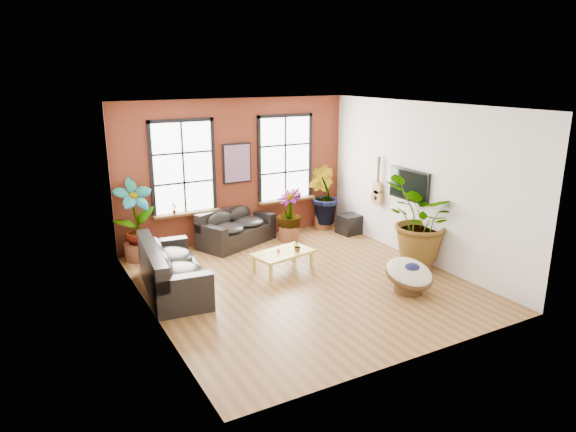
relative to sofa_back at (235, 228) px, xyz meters
The scene contains 19 objects.
room 3.08m from the sofa_back, 85.42° to the right, with size 6.04×6.54×3.54m.
sofa_back is the anchor object (origin of this frame).
sofa_left 3.01m from the sofa_back, 137.51° to the right, with size 1.25×2.50×0.95m.
coffee_table 2.13m from the sofa_back, 84.52° to the right, with size 1.40×0.97×0.49m.
papasan_chair 4.65m from the sofa_back, 67.43° to the right, with size 0.98×0.99×0.70m.
poster 1.59m from the sofa_back, 51.04° to the left, with size 0.74×0.06×0.98m.
tv_wall_unit 4.08m from the sofa_back, 36.24° to the right, with size 0.13×1.86×1.20m.
media_box 3.05m from the sofa_back, 13.05° to the right, with size 0.65×0.56×0.50m.
pot_back_left 2.40m from the sofa_back, behind, with size 0.69×0.69×0.40m.
pot_back_right 2.61m from the sofa_back, ahead, with size 0.61×0.61×0.34m.
pot_right_wall 4.46m from the sofa_back, 50.40° to the right, with size 0.57×0.57×0.39m.
pot_mid 1.37m from the sofa_back, 16.95° to the right, with size 0.57×0.57×0.36m.
floor_plant_back_left 2.45m from the sofa_back, behind, with size 0.91×0.61×1.72m, color #2A4612.
floor_plant_back_right 2.63m from the sofa_back, ahead, with size 0.85×0.69×1.55m, color #2A4612.
floor_plant_right_wall 4.49m from the sofa_back, 50.41° to the right, with size 1.64×1.42×1.82m, color #2A4612.
floor_plant_mid 1.40m from the sofa_back, 15.67° to the right, with size 0.64×0.64×1.15m, color #2A4612.
table_plant 2.30m from the sofa_back, 77.65° to the right, with size 0.23×0.20×0.25m, color #2A4612.
sill_plant_left 1.58m from the sofa_back, behind, with size 0.14×0.10×0.27m, color #2A4612.
sill_plant_right 2.04m from the sofa_back, ahead, with size 0.15×0.15×0.27m, color #2A4612.
Camera 1 is at (-4.88, -8.28, 4.13)m, focal length 32.00 mm.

